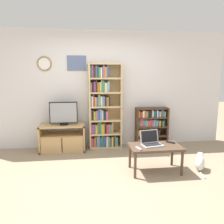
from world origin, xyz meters
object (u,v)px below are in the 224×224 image
bookshelf_short (150,126)px  coffee_table (155,149)px  laptop (151,141)px  cat (200,162)px  tv_stand (63,138)px  remote_far_from_laptop (170,142)px  bookshelf_tall (103,109)px  remote_near_laptop (139,148)px  television (64,113)px

bookshelf_short → coffee_table: 1.43m
laptop → cat: 0.95m
tv_stand → laptop: 2.01m
remote_far_from_laptop → cat: size_ratio=0.29×
remote_far_from_laptop → tv_stand: bearing=105.9°
bookshelf_tall → bookshelf_short: (1.10, 0.02, -0.44)m
coffee_table → bookshelf_tall: bearing=119.3°
bookshelf_tall → bookshelf_short: size_ratio=2.11×
coffee_table → laptop: size_ratio=2.29×
bookshelf_tall → cat: 2.24m
remote_near_laptop → tv_stand: bearing=119.1°
coffee_table → cat: bearing=-2.8°
television → bookshelf_short: (1.96, 0.15, -0.37)m
bookshelf_tall → cat: (1.57, -1.40, -0.76)m
remote_near_laptop → remote_far_from_laptop: same height
bookshelf_short → remote_far_from_laptop: size_ratio=6.16×
television → remote_far_from_laptop: 2.26m
television → laptop: size_ratio=1.54×
television → coffee_table: 2.08m
bookshelf_short → remote_near_laptop: bookshelf_short is taller
television → remote_far_from_laptop: bearing=-29.8°
cat → bookshelf_tall: bearing=166.1°
tv_stand → bookshelf_tall: bearing=7.8°
bookshelf_short → remote_near_laptop: size_ratio=5.38×
tv_stand → cat: tv_stand is taller
remote_near_laptop → bookshelf_short: bearing=51.4°
laptop → cat: (0.86, -0.09, -0.38)m
bookshelf_tall → laptop: bookshelf_tall is taller
tv_stand → remote_far_from_laptop: tv_stand is taller
television → cat: television is taller
coffee_table → remote_near_laptop: bearing=-157.9°
bookshelf_short → laptop: size_ratio=2.35×
tv_stand → laptop: size_ratio=2.51×
television → coffee_table: (1.62, -1.23, -0.42)m
bookshelf_short → cat: size_ratio=1.79×
bookshelf_tall → bookshelf_short: bearing=1.0°
tv_stand → remote_far_from_laptop: size_ratio=6.58×
tv_stand → cat: 2.78m
bookshelf_tall → remote_far_from_laptop: bookshelf_tall is taller
coffee_table → bookshelf_short: bearing=76.4°
tv_stand → laptop: (1.60, -1.19, 0.23)m
bookshelf_short → remote_near_laptop: (-0.66, -1.52, 0.01)m
remote_far_from_laptop → cat: 0.61m
laptop → remote_near_laptop: laptop is taller
coffee_table → remote_far_from_laptop: (0.31, 0.12, 0.07)m
remote_near_laptop → bookshelf_tall: bearing=91.4°
remote_near_laptop → remote_far_from_laptop: (0.63, 0.25, 0.00)m
remote_near_laptop → laptop: bearing=20.2°
tv_stand → coffee_table: (1.66, -1.24, 0.11)m
bookshelf_short → coffee_table: size_ratio=1.03×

